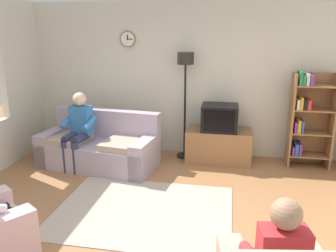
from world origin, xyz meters
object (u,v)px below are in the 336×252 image
Objects in this scene: floor_lamp at (185,76)px; person_on_couch at (78,126)px; tv at (220,118)px; tv_stand at (218,145)px; bookshelf at (308,118)px; couch at (99,148)px.

floor_lamp is 1.97m from person_on_couch.
tv is 0.91m from floor_lamp.
floor_lamp is (-0.61, 0.10, 1.17)m from tv_stand.
bookshelf is 2.13m from floor_lamp.
tv_stand is at bearing 16.60° from couch.
person_on_couch is (-2.24, -0.69, 0.42)m from tv_stand.
tv_stand is at bearing -9.25° from floor_lamp.
floor_lamp reaches higher than bookshelf.
person_on_couch is (-3.67, -0.76, -0.12)m from bookshelf.
floor_lamp is at bearing 25.71° from person_on_couch.
bookshelf is (1.43, 0.10, 0.04)m from tv.
bookshelf reaches higher than couch.
couch is 1.88m from floor_lamp.
floor_lamp is (1.34, 0.68, 1.14)m from couch.
tv is 0.32× the size of floor_lamp.
tv is at bearing 15.94° from couch.
floor_lamp is (-0.61, 0.12, 0.67)m from tv.
bookshelf reaches higher than person_on_couch.
person_on_couch is at bearing -162.94° from tv_stand.
couch is 1.61× the size of person_on_couch.
floor_lamp reaches higher than person_on_couch.
tv is (-0.00, -0.02, 0.50)m from tv_stand.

